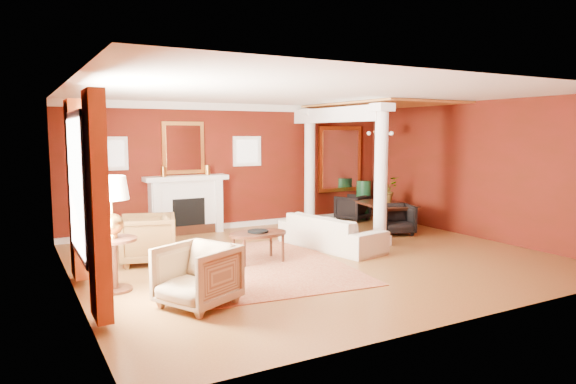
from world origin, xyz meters
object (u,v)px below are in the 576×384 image
sofa (331,226)px  armchair_stripe (197,273)px  side_table (112,213)px  coffee_table (258,235)px  armchair_leopard (148,237)px  dining_table (386,208)px

sofa → armchair_stripe: size_ratio=2.48×
armchair_stripe → side_table: size_ratio=0.54×
coffee_table → side_table: side_table is taller
sofa → armchair_leopard: size_ratio=2.38×
armchair_leopard → side_table: 1.70m
sofa → coffee_table: bearing=88.6°
armchair_leopard → dining_table: armchair_leopard is taller
coffee_table → side_table: 2.61m
dining_table → side_table: bearing=118.0°
side_table → dining_table: bearing=17.3°
armchair_stripe → dining_table: 6.60m
sofa → coffee_table: (-1.71, -0.31, 0.05)m
armchair_leopard → coffee_table: bearing=78.5°
armchair_leopard → armchair_stripe: 2.54m
sofa → side_table: 4.33m
armchair_stripe → coffee_table: size_ratio=0.85×
armchair_stripe → dining_table: size_ratio=0.54×
sofa → armchair_leopard: armchair_leopard is taller
side_table → armchair_stripe: bearing=-55.5°
armchair_stripe → dining_table: bearing=92.2°
armchair_stripe → dining_table: (5.75, 3.23, 0.02)m
sofa → armchair_leopard: 3.44m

